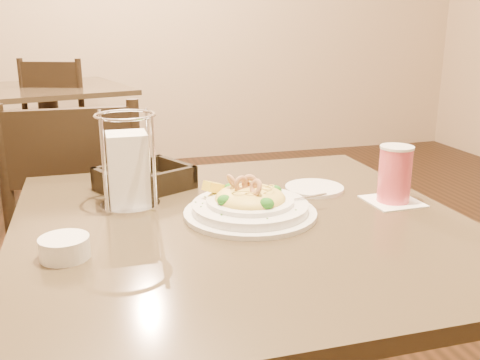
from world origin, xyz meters
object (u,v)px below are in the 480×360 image
object	(u,v)px
dining_chair_near	(80,230)
napkin_caddy	(128,167)
bread_basket	(145,181)
pasta_bowl	(250,204)
side_plate	(314,188)
drink_glass	(395,175)
butter_ramekin	(65,248)
background_table	(50,125)
dining_chair_far	(64,126)
main_table	(243,325)

from	to	relation	value
dining_chair_near	napkin_caddy	size ratio (longest dim) A/B	4.54
bread_basket	pasta_bowl	bearing A→B (deg)	-52.34
pasta_bowl	side_plate	bearing A→B (deg)	32.19
drink_glass	bread_basket	size ratio (longest dim) A/B	0.51
drink_glass	butter_ramekin	xyz separation A→B (m)	(-0.69, -0.11, -0.04)
background_table	bread_basket	world-z (taller)	bread_basket
dining_chair_far	napkin_caddy	size ratio (longest dim) A/B	4.54
napkin_caddy	butter_ramekin	xyz separation A→B (m)	(-0.13, -0.24, -0.07)
main_table	butter_ramekin	world-z (taller)	butter_ramekin
main_table	bread_basket	world-z (taller)	bread_basket
background_table	dining_chair_near	xyz separation A→B (m)	(0.18, -1.83, -0.02)
dining_chair_far	drink_glass	xyz separation A→B (m)	(0.80, -2.59, 0.32)
dining_chair_near	pasta_bowl	world-z (taller)	dining_chair_near
main_table	side_plate	distance (m)	0.36
drink_glass	napkin_caddy	xyz separation A→B (m)	(-0.56, 0.13, 0.02)
bread_basket	dining_chair_near	bearing A→B (deg)	111.45
napkin_caddy	dining_chair_near	bearing A→B (deg)	103.09
background_table	bread_basket	bearing A→B (deg)	-81.05
dining_chair_near	dining_chair_far	distance (m)	1.90
side_plate	background_table	bearing A→B (deg)	107.32
dining_chair_far	bread_basket	xyz separation A→B (m)	(0.28, -2.34, 0.28)
bread_basket	background_table	bearing A→B (deg)	98.95
main_table	napkin_caddy	size ratio (longest dim) A/B	4.39
main_table	dining_chair_far	xyz separation A→B (m)	(-0.45, 2.61, -0.02)
side_plate	drink_glass	bearing A→B (deg)	-44.11
background_table	drink_glass	world-z (taller)	drink_glass
dining_chair_far	pasta_bowl	distance (m)	2.64
napkin_caddy	butter_ramekin	size ratio (longest dim) A/B	2.42
background_table	dining_chair_far	world-z (taller)	dining_chair_far
dining_chair_far	bread_basket	world-z (taller)	dining_chair_far
side_plate	napkin_caddy	bearing A→B (deg)	179.44
main_table	napkin_caddy	distance (m)	0.42
drink_glass	napkin_caddy	bearing A→B (deg)	166.74
drink_glass	butter_ramekin	world-z (taller)	drink_glass
main_table	pasta_bowl	bearing A→B (deg)	47.89
dining_chair_near	napkin_caddy	world-z (taller)	napkin_caddy
dining_chair_far	napkin_caddy	xyz separation A→B (m)	(0.24, -2.45, 0.35)
pasta_bowl	napkin_caddy	world-z (taller)	napkin_caddy
bread_basket	main_table	bearing A→B (deg)	-58.33
drink_glass	main_table	bearing A→B (deg)	-176.59
butter_ramekin	main_table	bearing A→B (deg)	14.25
background_table	bread_basket	xyz separation A→B (m)	(0.36, -2.27, 0.26)
background_table	pasta_bowl	world-z (taller)	pasta_bowl
background_table	dining_chair_near	distance (m)	1.83
background_table	side_plate	xyz separation A→B (m)	(0.74, -2.39, 0.24)
dining_chair_far	side_plate	xyz separation A→B (m)	(0.67, -2.46, 0.26)
main_table	bread_basket	xyz separation A→B (m)	(-0.17, 0.27, 0.26)
main_table	background_table	bearing A→B (deg)	101.65
main_table	napkin_caddy	xyz separation A→B (m)	(-0.21, 0.15, 0.33)
background_table	pasta_bowl	size ratio (longest dim) A/B	3.59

